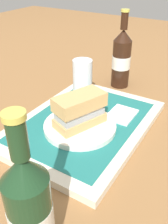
# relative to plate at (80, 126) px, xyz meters

# --- Properties ---
(ground_plane) EXTENTS (3.00, 3.00, 0.00)m
(ground_plane) POSITION_rel_plate_xyz_m (0.04, 0.01, -0.03)
(ground_plane) COLOR olive
(tray) EXTENTS (0.44, 0.32, 0.02)m
(tray) POSITION_rel_plate_xyz_m (0.04, 0.01, -0.02)
(tray) COLOR beige
(tray) RESTS_ON ground_plane
(placemat) EXTENTS (0.38, 0.27, 0.00)m
(placemat) POSITION_rel_plate_xyz_m (0.04, 0.01, -0.01)
(placemat) COLOR #1E6B66
(placemat) RESTS_ON tray
(plate) EXTENTS (0.19, 0.19, 0.01)m
(plate) POSITION_rel_plate_xyz_m (0.00, 0.00, 0.00)
(plate) COLOR silver
(plate) RESTS_ON placemat
(sandwich) EXTENTS (0.14, 0.11, 0.08)m
(sandwich) POSITION_rel_plate_xyz_m (0.00, -0.00, 0.05)
(sandwich) COLOR tan
(sandwich) RESTS_ON plate
(beer_glass) EXTENTS (0.06, 0.06, 0.12)m
(beer_glass) POSITION_rel_plate_xyz_m (0.15, 0.08, 0.06)
(beer_glass) COLOR silver
(beer_glass) RESTS_ON placemat
(napkin_folded) EXTENTS (0.09, 0.07, 0.01)m
(napkin_folded) POSITION_rel_plate_xyz_m (0.12, -0.07, -0.00)
(napkin_folded) COLOR white
(napkin_folded) RESTS_ON placemat
(beer_bottle) EXTENTS (0.07, 0.07, 0.27)m
(beer_bottle) POSITION_rel_plate_xyz_m (0.34, 0.04, 0.08)
(beer_bottle) COLOR black
(beer_bottle) RESTS_ON ground_plane
(second_bottle) EXTENTS (0.07, 0.07, 0.27)m
(second_bottle) POSITION_rel_plate_xyz_m (-0.30, -0.11, 0.08)
(second_bottle) COLOR #19381E
(second_bottle) RESTS_ON ground_plane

